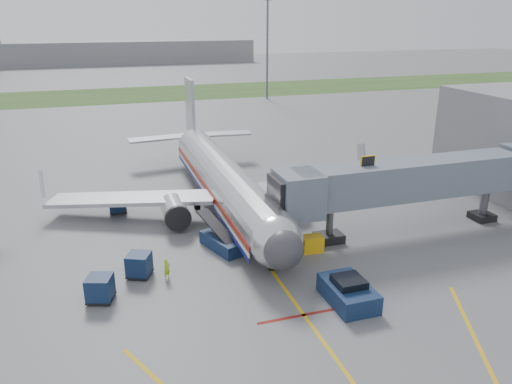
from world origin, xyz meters
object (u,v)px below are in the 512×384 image
object	(u,v)px
pushback_tug	(348,292)
belt_loader	(222,242)
ramp_worker	(167,269)
airliner	(224,180)

from	to	relation	value
pushback_tug	belt_loader	xyz separation A→B (m)	(-5.74, 9.87, -0.11)
belt_loader	ramp_worker	xyz separation A→B (m)	(-4.72, -3.36, 0.15)
airliner	belt_loader	xyz separation A→B (m)	(-2.52, -8.88, -2.04)
airliner	pushback_tug	world-z (taller)	airliner
pushback_tug	ramp_worker	distance (m)	12.32
ramp_worker	pushback_tug	bearing A→B (deg)	-69.22
airliner	pushback_tug	bearing A→B (deg)	-80.26
belt_loader	ramp_worker	bearing A→B (deg)	-144.56
airliner	pushback_tug	distance (m)	19.12
ramp_worker	belt_loader	bearing A→B (deg)	-1.87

